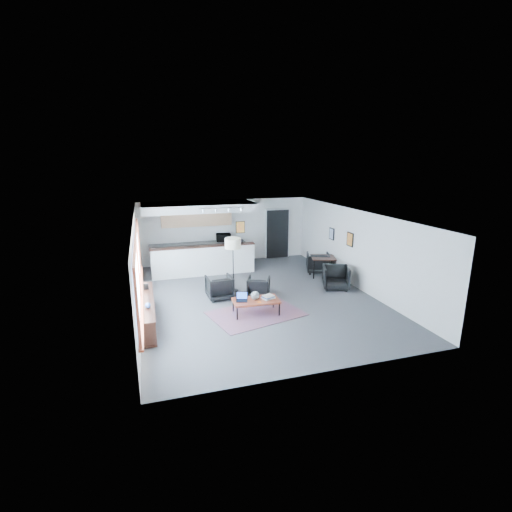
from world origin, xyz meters
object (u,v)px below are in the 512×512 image
object	(u,v)px
ceramic_pot	(255,296)
armchair_left	(219,286)
laptop	(242,298)
dining_chair_near	(336,278)
dining_chair_far	(318,263)
microwave	(223,237)
dining_table	(323,259)
coffee_table	(256,301)
armchair_right	(259,286)
floor_lamp	(233,245)
book_stack	(268,297)

from	to	relation	value
ceramic_pot	armchair_left	distance (m)	1.65
laptop	dining_chair_near	distance (m)	3.74
dining_chair_far	ceramic_pot	bearing A→B (deg)	62.52
dining_chair_near	microwave	bearing A→B (deg)	146.12
armchair_left	dining_table	world-z (taller)	armchair_left
armchair_left	dining_chair_near	distance (m)	3.90
coffee_table	laptop	bearing A→B (deg)	171.20
armchair_right	floor_lamp	xyz separation A→B (m)	(-0.65, 0.69, 1.20)
armchair_left	floor_lamp	distance (m)	1.38
floor_lamp	microwave	size ratio (longest dim) A/B	3.06
dining_chair_near	ceramic_pot	bearing A→B (deg)	-137.55
microwave	dining_chair_near	bearing A→B (deg)	-49.05
armchair_right	floor_lamp	distance (m)	1.53
ceramic_pot	microwave	bearing A→B (deg)	87.13
dining_chair_near	book_stack	bearing A→B (deg)	-134.62
armchair_right	dining_chair_far	world-z (taller)	dining_chair_far
armchair_left	book_stack	bearing A→B (deg)	123.02
ceramic_pot	dining_table	xyz separation A→B (m)	(3.42, 2.66, 0.11)
laptop	book_stack	xyz separation A→B (m)	(0.74, -0.09, -0.02)
dining_chair_far	dining_table	bearing A→B (deg)	110.67
coffee_table	dining_chair_near	world-z (taller)	dining_chair_near
floor_lamp	dining_table	world-z (taller)	floor_lamp
armchair_left	dining_chair_near	size ratio (longest dim) A/B	1.08
coffee_table	floor_lamp	bearing A→B (deg)	97.70
coffee_table	dining_table	bearing A→B (deg)	41.20
ceramic_pot	floor_lamp	distance (m)	2.23
dining_chair_far	microwave	distance (m)	4.01
laptop	ceramic_pot	distance (m)	0.37
coffee_table	microwave	bearing A→B (deg)	90.39
coffee_table	microwave	world-z (taller)	microwave
dining_table	microwave	xyz separation A→B (m)	(-3.15, 2.76, 0.47)
armchair_right	book_stack	bearing A→B (deg)	108.61
book_stack	dining_chair_far	world-z (taller)	dining_chair_far
dining_chair_near	floor_lamp	bearing A→B (deg)	-171.42
armchair_right	ceramic_pot	bearing A→B (deg)	92.90
dining_table	armchair_right	bearing A→B (deg)	-154.89
laptop	dining_table	bearing A→B (deg)	51.77
floor_lamp	dining_chair_far	distance (m)	3.91
laptop	armchair_right	distance (m)	1.51
coffee_table	armchair_right	world-z (taller)	armchair_right
ceramic_pot	book_stack	xyz separation A→B (m)	(0.37, -0.02, -0.07)
ceramic_pot	dining_chair_near	size ratio (longest dim) A/B	0.33
floor_lamp	dining_chair_near	size ratio (longest dim) A/B	2.45
dining_chair_near	microwave	size ratio (longest dim) A/B	1.24
laptop	dining_chair_near	bearing A→B (deg)	35.59
dining_chair_far	book_stack	bearing A→B (deg)	66.05
book_stack	armchair_left	bearing A→B (deg)	125.76
ceramic_pot	book_stack	bearing A→B (deg)	-3.58
dining_chair_near	armchair_left	bearing A→B (deg)	-162.39
armchair_right	floor_lamp	bearing A→B (deg)	-22.66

